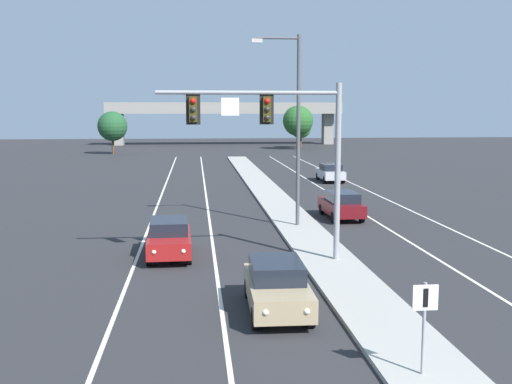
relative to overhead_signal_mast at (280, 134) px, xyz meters
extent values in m
cube|color=#9E9B93|center=(2.06, 2.28, -5.26)|extent=(2.40, 110.00, 0.15)
cube|color=silver|center=(-2.64, 9.28, -5.33)|extent=(0.14, 100.00, 0.01)
cube|color=silver|center=(6.76, 9.28, -5.33)|extent=(0.14, 100.00, 0.01)
cube|color=silver|center=(-5.94, 9.28, -5.33)|extent=(0.14, 100.00, 0.01)
cube|color=silver|center=(10.06, 9.28, -5.33)|extent=(0.14, 100.00, 0.01)
cylinder|color=gray|center=(2.36, 0.01, -1.59)|extent=(0.24, 0.24, 7.20)
cylinder|color=gray|center=(-1.28, 0.01, 1.61)|extent=(7.27, 0.16, 0.16)
cube|color=black|center=(-0.55, 0.05, 0.96)|extent=(0.56, 0.06, 1.20)
cube|color=#38330F|center=(-0.55, 0.01, 0.96)|extent=(0.32, 0.32, 1.00)
sphere|color=red|center=(-0.55, -0.16, 1.28)|extent=(0.22, 0.22, 0.22)
sphere|color=#282828|center=(-0.55, -0.16, 0.96)|extent=(0.22, 0.22, 0.22)
sphere|color=#282828|center=(-0.55, -0.16, 0.64)|extent=(0.22, 0.22, 0.22)
cube|color=black|center=(-3.46, 0.05, 0.96)|extent=(0.56, 0.06, 1.20)
cube|color=#38330F|center=(-3.46, 0.01, 0.96)|extent=(0.32, 0.32, 1.00)
sphere|color=red|center=(-3.46, -0.16, 1.28)|extent=(0.22, 0.22, 0.22)
sphere|color=#282828|center=(-3.46, -0.16, 0.96)|extent=(0.22, 0.22, 0.22)
sphere|color=#282828|center=(-3.46, -0.16, 0.64)|extent=(0.22, 0.22, 0.22)
cube|color=white|center=(-2.01, -0.01, 1.06)|extent=(0.70, 0.04, 0.70)
cylinder|color=gray|center=(1.81, -11.23, -4.09)|extent=(0.08, 0.08, 2.20)
cube|color=white|center=(1.81, -11.26, -3.34)|extent=(0.60, 0.03, 0.60)
cube|color=black|center=(1.81, -11.28, -3.34)|extent=(0.12, 0.01, 0.44)
cylinder|color=#4C4C51|center=(2.03, 7.75, -0.19)|extent=(0.20, 0.20, 10.00)
cylinder|color=#4C4C51|center=(0.93, 7.75, 4.61)|extent=(2.20, 0.12, 0.12)
cube|color=#B7B7B2|center=(-0.17, 7.75, 4.46)|extent=(0.56, 0.28, 0.20)
cube|color=tan|center=(-0.91, -6.00, -4.67)|extent=(1.87, 4.43, 0.70)
cube|color=black|center=(-0.91, -5.78, -4.04)|extent=(1.62, 2.40, 0.56)
sphere|color=#EAE5C6|center=(-0.37, -8.19, -4.62)|extent=(0.18, 0.18, 0.18)
sphere|color=#EAE5C6|center=(-1.53, -8.17, -4.62)|extent=(0.18, 0.18, 0.18)
cylinder|color=black|center=(-0.14, -7.51, -5.02)|extent=(0.23, 0.64, 0.64)
cylinder|color=black|center=(-1.74, -7.48, -5.02)|extent=(0.23, 0.64, 0.64)
cylinder|color=black|center=(-0.09, -4.51, -5.02)|extent=(0.23, 0.64, 0.64)
cylinder|color=black|center=(-1.69, -4.48, -5.02)|extent=(0.23, 0.64, 0.64)
cube|color=maroon|center=(-4.56, 1.72, -4.67)|extent=(1.93, 4.45, 0.70)
cube|color=black|center=(-4.57, 1.94, -4.04)|extent=(1.65, 2.42, 0.56)
sphere|color=#EAE5C6|center=(-3.92, -0.44, -4.62)|extent=(0.18, 0.18, 0.18)
sphere|color=#EAE5C6|center=(-5.07, -0.47, -4.62)|extent=(0.18, 0.18, 0.18)
cylinder|color=black|center=(-3.72, 0.25, -5.02)|extent=(0.24, 0.65, 0.64)
cylinder|color=black|center=(-5.31, 0.20, -5.02)|extent=(0.24, 0.65, 0.64)
cylinder|color=black|center=(-3.80, 3.25, -5.02)|extent=(0.24, 0.65, 0.64)
cylinder|color=black|center=(-5.40, 3.20, -5.02)|extent=(0.24, 0.65, 0.64)
cube|color=#5B0F14|center=(5.03, 10.33, -4.67)|extent=(1.90, 4.44, 0.70)
cube|color=black|center=(5.04, 10.11, -4.04)|extent=(1.64, 2.41, 0.56)
sphere|color=#EAE5C6|center=(4.41, 12.49, -4.62)|extent=(0.18, 0.18, 0.18)
sphere|color=#EAE5C6|center=(5.56, 12.52, -4.62)|extent=(0.18, 0.18, 0.18)
cylinder|color=black|center=(4.20, 11.81, -5.02)|extent=(0.23, 0.64, 0.64)
cylinder|color=black|center=(5.80, 11.84, -5.02)|extent=(0.23, 0.64, 0.64)
cylinder|color=black|center=(4.27, 8.81, -5.02)|extent=(0.23, 0.64, 0.64)
cylinder|color=black|center=(5.87, 8.84, -5.02)|extent=(0.23, 0.64, 0.64)
cube|color=#B7B7BC|center=(8.48, 28.83, -4.67)|extent=(1.83, 4.41, 0.70)
cube|color=black|center=(8.48, 28.61, -4.04)|extent=(1.60, 2.39, 0.56)
sphere|color=#EAE5C6|center=(7.89, 31.00, -4.62)|extent=(0.18, 0.18, 0.18)
sphere|color=#EAE5C6|center=(9.04, 31.01, -4.62)|extent=(0.18, 0.18, 0.18)
cylinder|color=black|center=(7.67, 30.32, -5.02)|extent=(0.22, 0.64, 0.64)
cylinder|color=black|center=(9.27, 30.33, -5.02)|extent=(0.22, 0.64, 0.64)
cylinder|color=black|center=(7.69, 27.32, -5.02)|extent=(0.22, 0.64, 0.64)
cylinder|color=black|center=(9.29, 27.33, -5.02)|extent=(0.22, 0.64, 0.64)
cube|color=gray|center=(2.06, 88.98, 0.86)|extent=(42.40, 6.40, 1.10)
cube|color=gray|center=(2.06, 85.98, 1.86)|extent=(42.40, 0.36, 0.90)
cube|color=gray|center=(-17.14, 88.98, -2.51)|extent=(1.80, 2.40, 5.65)
cube|color=gray|center=(21.26, 88.98, -2.51)|extent=(1.80, 2.40, 5.65)
cylinder|color=#4C3823|center=(-15.10, 65.49, -4.18)|extent=(0.36, 0.36, 2.31)
sphere|color=#1E4C28|center=(-15.10, 65.49, -1.33)|extent=(4.23, 4.23, 4.23)
cylinder|color=#4C3823|center=(14.30, 78.01, -4.36)|extent=(0.36, 0.36, 1.95)
sphere|color=#387533|center=(14.30, 78.01, -1.96)|extent=(3.57, 3.57, 3.57)
cylinder|color=#4C3823|center=(13.01, 73.22, -4.01)|extent=(0.36, 0.36, 2.66)
sphere|color=#235623|center=(13.01, 73.22, -0.74)|extent=(4.85, 4.85, 4.85)
camera|label=1|loc=(-3.41, -24.48, 0.92)|focal=43.26mm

